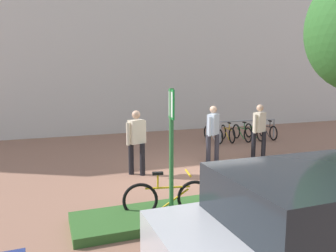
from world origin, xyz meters
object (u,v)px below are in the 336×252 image
at_px(person_shirt_white, 136,138).
at_px(parking_sign_post, 171,135).
at_px(bike_at_sign, 168,198).
at_px(car_silver_sedan, 331,232).
at_px(bike_rack_cluster, 241,132).
at_px(bollard_steel, 219,133).
at_px(person_casual_tan, 213,130).
at_px(person_shirt_blue, 259,128).

bearing_deg(person_shirt_white, parking_sign_post, -92.34).
height_order(bike_at_sign, car_silver_sedan, car_silver_sedan).
bearing_deg(bike_rack_cluster, parking_sign_post, -131.51).
bearing_deg(person_shirt_white, bike_at_sign, -92.91).
xyz_separation_m(bollard_steel, person_casual_tan, (-1.49, -2.28, 0.53)).
bearing_deg(person_casual_tan, parking_sign_post, -127.88).
relative_size(parking_sign_post, person_shirt_white, 1.39).
relative_size(parking_sign_post, bike_rack_cluster, 0.74).
xyz_separation_m(parking_sign_post, bike_rack_cluster, (5.38, 6.08, -1.22)).
bearing_deg(bike_rack_cluster, person_shirt_white, -148.72).
xyz_separation_m(bollard_steel, person_shirt_blue, (0.12, -2.35, 0.53)).
xyz_separation_m(person_casual_tan, car_silver_sedan, (-1.61, -6.01, -0.23)).
distance_m(person_shirt_blue, person_shirt_white, 4.16).
distance_m(parking_sign_post, bike_rack_cluster, 8.22).
distance_m(parking_sign_post, person_casual_tan, 4.35).
height_order(bike_rack_cluster, person_shirt_blue, person_shirt_blue).
xyz_separation_m(bike_at_sign, car_silver_sedan, (1.06, -2.74, 0.41)).
bearing_deg(bollard_steel, person_casual_tan, -123.24).
height_order(parking_sign_post, car_silver_sedan, parking_sign_post).
xyz_separation_m(person_shirt_blue, person_shirt_white, (-4.14, -0.44, 0.00)).
xyz_separation_m(bike_at_sign, person_shirt_white, (0.14, 2.75, 0.63)).
bearing_deg(person_shirt_blue, car_silver_sedan, -118.47).
bearing_deg(bike_rack_cluster, car_silver_sedan, -116.57).
xyz_separation_m(bike_rack_cluster, person_shirt_white, (-5.27, -3.20, 0.64)).
bearing_deg(bike_at_sign, person_casual_tan, 50.79).
height_order(parking_sign_post, person_shirt_white, parking_sign_post).
bearing_deg(bollard_steel, person_shirt_blue, -87.06).
xyz_separation_m(parking_sign_post, bollard_steel, (4.14, 5.68, -1.11)).
distance_m(bike_at_sign, bike_rack_cluster, 8.04).
bearing_deg(bollard_steel, bike_at_sign, -126.87).
bearing_deg(person_shirt_blue, person_shirt_white, -173.89).
bearing_deg(person_shirt_blue, bollard_steel, 92.94).
bearing_deg(parking_sign_post, person_shirt_blue, 38.01).
relative_size(parking_sign_post, person_casual_tan, 1.39).
distance_m(person_casual_tan, car_silver_sedan, 6.22).
bearing_deg(parking_sign_post, bollard_steel, 53.92).
height_order(bollard_steel, person_casual_tan, person_casual_tan).
distance_m(bollard_steel, person_shirt_blue, 2.41).
bearing_deg(person_shirt_white, person_casual_tan, 11.53).
relative_size(bike_at_sign, car_silver_sedan, 0.38).
xyz_separation_m(bike_rack_cluster, car_silver_sedan, (-4.35, -8.69, 0.41)).
bearing_deg(car_silver_sedan, person_shirt_white, 99.49).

